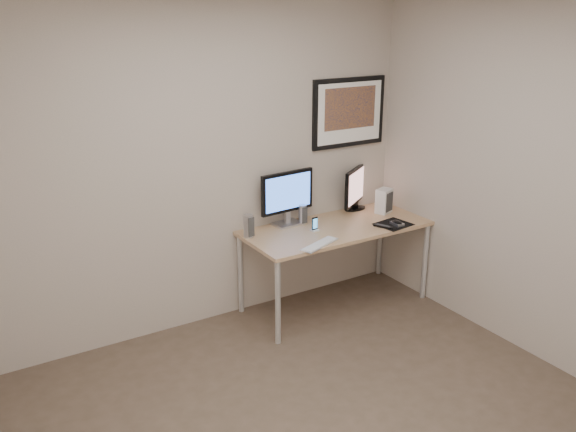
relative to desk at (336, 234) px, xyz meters
name	(u,v)px	position (x,y,z in m)	size (l,w,h in m)	color
floor	(330,427)	(-1.00, -1.35, -0.66)	(3.60, 3.60, 0.00)	#4A3C2E
room	(293,156)	(-1.00, -0.90, 0.98)	(3.60, 3.60, 3.60)	white
desk	(336,234)	(0.00, 0.00, 0.00)	(1.60, 0.70, 0.73)	#AD8253
framed_art	(349,112)	(0.35, 0.33, 0.96)	(0.75, 0.04, 0.60)	black
monitor_large	(287,196)	(-0.33, 0.26, 0.32)	(0.51, 0.18, 0.47)	#B9B9BE
monitor_tv	(356,187)	(0.42, 0.28, 0.28)	(0.44, 0.30, 0.40)	black
speaker_left	(248,226)	(-0.75, 0.17, 0.16)	(0.08, 0.08, 0.19)	#B9B9BE
speaker_right	(303,214)	(-0.20, 0.21, 0.15)	(0.07, 0.07, 0.17)	#B9B9BE
phone_dock	(315,224)	(-0.22, 0.00, 0.13)	(0.06, 0.06, 0.12)	black
keyboard	(320,244)	(-0.36, -0.28, 0.07)	(0.38, 0.10, 0.01)	silver
mousepad	(393,224)	(0.45, -0.22, 0.07)	(0.28, 0.25, 0.00)	black
mouse	(397,223)	(0.46, -0.25, 0.09)	(0.07, 0.12, 0.04)	black
remote	(383,226)	(0.32, -0.23, 0.08)	(0.04, 0.17, 0.02)	black
fan_unit	(384,201)	(0.58, 0.08, 0.18)	(0.14, 0.11, 0.22)	silver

